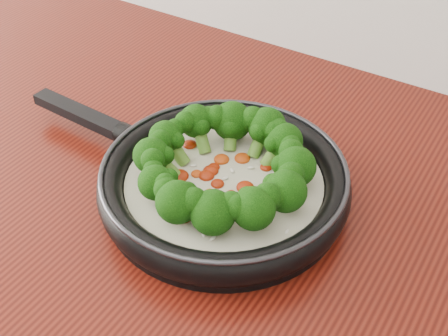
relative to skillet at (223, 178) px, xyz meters
The scene contains 1 object.
skillet is the anchor object (origin of this frame).
Camera 1 is at (0.39, 0.67, 1.39)m, focal length 47.22 mm.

